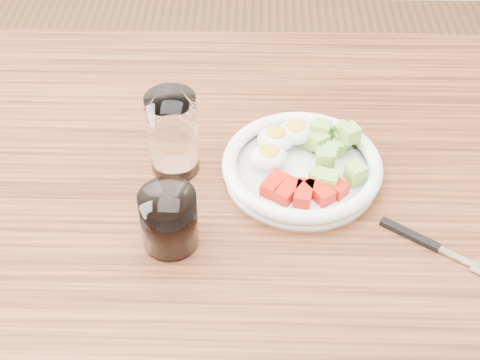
% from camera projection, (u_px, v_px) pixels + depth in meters
% --- Properties ---
extents(dining_table, '(1.50, 0.90, 0.77)m').
position_uv_depth(dining_table, '(246.00, 247.00, 1.01)').
color(dining_table, brown).
rests_on(dining_table, ground).
extents(bowl, '(0.23, 0.23, 0.06)m').
position_uv_depth(bowl, '(302.00, 164.00, 0.97)').
color(bowl, white).
rests_on(bowl, dining_table).
extents(fork, '(0.15, 0.11, 0.01)m').
position_uv_depth(fork, '(426.00, 242.00, 0.88)').
color(fork, black).
rests_on(fork, dining_table).
extents(water_glass, '(0.07, 0.07, 0.13)m').
position_uv_depth(water_glass, '(173.00, 134.00, 0.95)').
color(water_glass, white).
rests_on(water_glass, dining_table).
extents(coffee_glass, '(0.07, 0.07, 0.08)m').
position_uv_depth(coffee_glass, '(169.00, 220.00, 0.86)').
color(coffee_glass, white).
rests_on(coffee_glass, dining_table).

